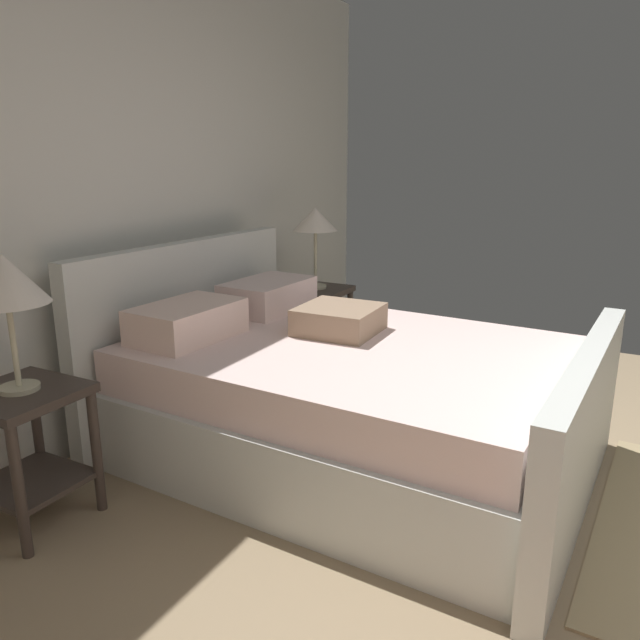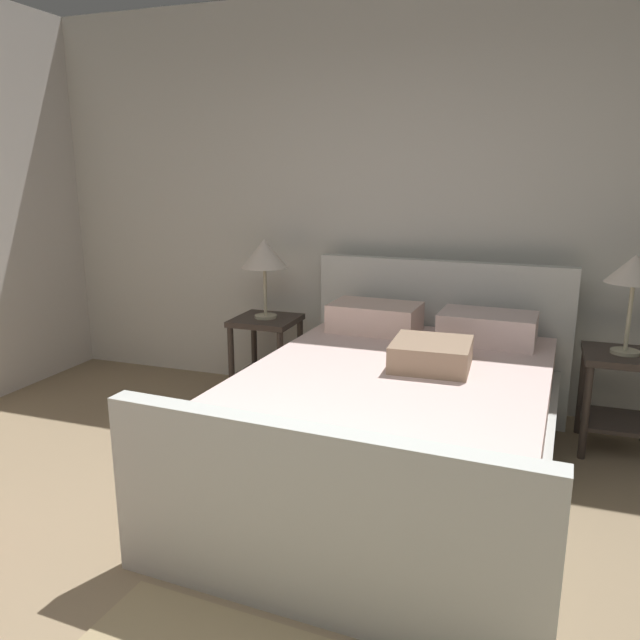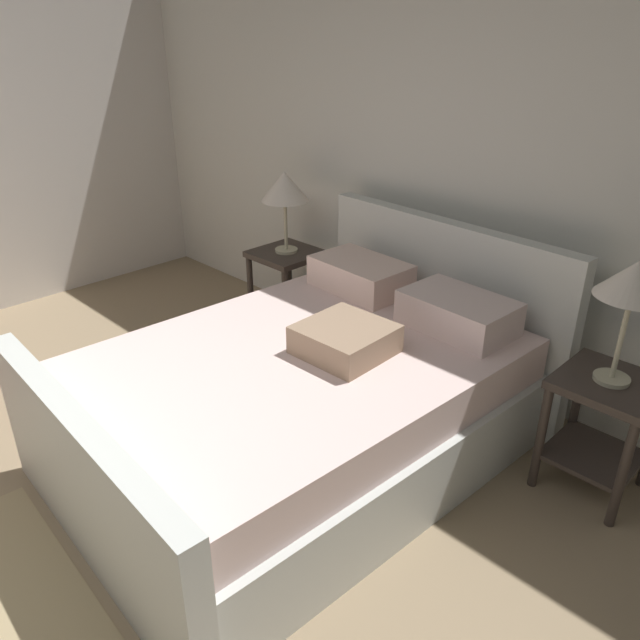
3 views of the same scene
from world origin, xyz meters
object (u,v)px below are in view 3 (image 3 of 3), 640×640
Objects in this scene: nightstand_right at (602,416)px; table_lamp_right at (635,283)px; nightstand_left at (287,277)px; table_lamp_left at (285,188)px; bed at (308,397)px.

table_lamp_right reaches higher than nightstand_right.
nightstand_left is 0.65m from table_lamp_left.
bed is 1.40m from nightstand_right.
table_lamp_left reaches higher than bed.
table_lamp_right is 1.02× the size of table_lamp_left.
table_lamp_right is (0.00, 0.00, 0.67)m from nightstand_right.
bed is 1.64m from table_lamp_left.
table_lamp_left is at bearing 104.04° from nightstand_left.
bed reaches higher than nightstand_left.
table_lamp_right is at bearing -3.10° from nightstand_left.
nightstand_left is at bearing 176.90° from table_lamp_right.
bed is 3.97× the size of nightstand_right.
bed is 3.97× the size of nightstand_left.
table_lamp_right is at bearing 34.17° from bed.
nightstand_right is 2.33m from nightstand_left.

